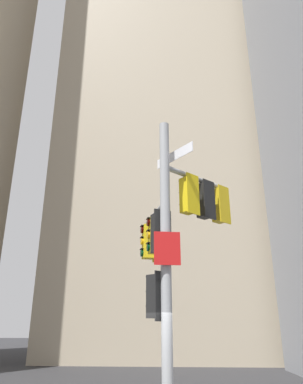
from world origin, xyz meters
name	(u,v)px	position (x,y,z in m)	size (l,w,h in m)	color
building_mid_block	(165,89)	(-0.39, 21.92, 24.77)	(16.31, 16.31, 49.53)	tan
signal_pole_assembly	(174,238)	(0.20, 0.62, 4.39)	(2.71, 2.42, 7.46)	#9EA0A3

